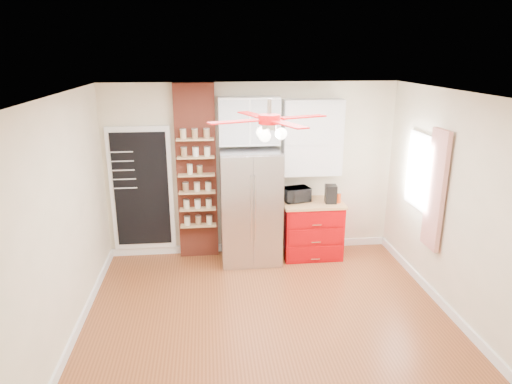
{
  "coord_description": "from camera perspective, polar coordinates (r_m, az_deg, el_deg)",
  "views": [
    {
      "loc": [
        -0.68,
        -4.88,
        3.13
      ],
      "look_at": [
        -0.05,
        0.9,
        1.33
      ],
      "focal_mm": 32.0,
      "sensor_mm": 36.0,
      "label": 1
    }
  ],
  "objects": [
    {
      "name": "toaster_oven",
      "position": [
        7.08,
        5.05,
        -0.3
      ],
      "size": [
        0.45,
        0.36,
        0.22
      ],
      "primitive_type": "imported",
      "rotation": [
        0.0,
        0.0,
        0.26
      ],
      "color": "black",
      "rests_on": "red_cabinet"
    },
    {
      "name": "pantry_jar_beans",
      "position": [
        6.88,
        -7.05,
        2.75
      ],
      "size": [
        0.09,
        0.09,
        0.12
      ],
      "primitive_type": "cylinder",
      "rotation": [
        0.0,
        0.0,
        -0.06
      ],
      "color": "olive",
      "rests_on": "brick_pillar"
    },
    {
      "name": "ceiling_fan",
      "position": [
        4.98,
        1.69,
        9.02
      ],
      "size": [
        1.4,
        1.4,
        0.44
      ],
      "color": "silver",
      "rests_on": "ceiling"
    },
    {
      "name": "upper_shelf_unit",
      "position": [
        7.03,
        7.06,
        6.77
      ],
      "size": [
        0.9,
        0.3,
        1.15
      ],
      "primitive_type": "cube",
      "color": "white",
      "rests_on": "wall_back"
    },
    {
      "name": "wall_front",
      "position": [
        3.46,
        6.21,
        -13.95
      ],
      "size": [
        4.5,
        0.02,
        2.7
      ],
      "primitive_type": "cube",
      "color": "beige",
      "rests_on": "floor"
    },
    {
      "name": "canister_right",
      "position": [
        7.23,
        9.59,
        -0.42
      ],
      "size": [
        0.14,
        0.14,
        0.15
      ],
      "primitive_type": "cylinder",
      "rotation": [
        0.0,
        0.0,
        0.33
      ],
      "color": "red",
      "rests_on": "red_cabinet"
    },
    {
      "name": "floor",
      "position": [
        5.84,
        1.48,
        -15.24
      ],
      "size": [
        4.5,
        4.5,
        0.0
      ],
      "primitive_type": "plane",
      "color": "brown",
      "rests_on": "ground"
    },
    {
      "name": "window",
      "position": [
        6.66,
        19.88,
        2.42
      ],
      "size": [
        0.04,
        0.75,
        1.05
      ],
      "primitive_type": "cube",
      "color": "white",
      "rests_on": "wall_right"
    },
    {
      "name": "coffee_maker",
      "position": [
        7.07,
        9.33,
        -0.25
      ],
      "size": [
        0.19,
        0.2,
        0.28
      ],
      "primitive_type": "cube",
      "rotation": [
        0.0,
        0.0,
        -0.11
      ],
      "color": "black",
      "rests_on": "red_cabinet"
    },
    {
      "name": "chalkboard",
      "position": [
        7.21,
        -14.11,
        0.3
      ],
      "size": [
        0.95,
        0.05,
        1.95
      ],
      "color": "white",
      "rests_on": "wall_back"
    },
    {
      "name": "red_cabinet",
      "position": [
        7.27,
        6.95,
        -4.58
      ],
      "size": [
        0.94,
        0.64,
        0.9
      ],
      "color": "#A80307",
      "rests_on": "floor"
    },
    {
      "name": "wall_back",
      "position": [
        7.14,
        -0.58,
        2.75
      ],
      "size": [
        4.5,
        0.02,
        2.7
      ],
      "primitive_type": "cube",
      "color": "beige",
      "rests_on": "floor"
    },
    {
      "name": "pantry_jar_oats",
      "position": [
        6.87,
        -8.27,
        2.81
      ],
      "size": [
        0.08,
        0.08,
        0.14
      ],
      "primitive_type": "cylinder",
      "rotation": [
        0.0,
        0.0,
        0.01
      ],
      "color": "beige",
      "rests_on": "brick_pillar"
    },
    {
      "name": "brick_pillar",
      "position": [
        7.03,
        -7.43,
        2.37
      ],
      "size": [
        0.6,
        0.16,
        2.7
      ],
      "primitive_type": "cube",
      "color": "brown",
      "rests_on": "floor"
    },
    {
      "name": "upper_glass_cabinet",
      "position": [
        6.81,
        -0.88,
        8.9
      ],
      "size": [
        0.9,
        0.35,
        0.7
      ],
      "primitive_type": "cube",
      "color": "white",
      "rests_on": "wall_back"
    },
    {
      "name": "fridge",
      "position": [
        6.92,
        -0.68,
        -1.84
      ],
      "size": [
        0.9,
        0.7,
        1.75
      ],
      "primitive_type": "cube",
      "color": "#A3A4A8",
      "rests_on": "floor"
    },
    {
      "name": "wall_right",
      "position": [
        5.97,
        23.54,
        -1.66
      ],
      "size": [
        0.02,
        4.0,
        2.7
      ],
      "primitive_type": "cube",
      "color": "beige",
      "rests_on": "floor"
    },
    {
      "name": "curtain",
      "position": [
        6.2,
        21.53,
        0.21
      ],
      "size": [
        0.06,
        0.4,
        1.55
      ],
      "primitive_type": "cube",
      "color": "red",
      "rests_on": "wall_right"
    },
    {
      "name": "wall_left",
      "position": [
        5.43,
        -22.7,
        -3.36
      ],
      "size": [
        0.02,
        4.0,
        2.7
      ],
      "primitive_type": "cube",
      "color": "beige",
      "rests_on": "floor"
    },
    {
      "name": "ceiling",
      "position": [
        4.95,
        1.72,
        12.18
      ],
      "size": [
        4.5,
        4.5,
        0.0
      ],
      "primitive_type": "plane",
      "color": "white",
      "rests_on": "wall_back"
    },
    {
      "name": "canister_left",
      "position": [
        7.12,
        10.14,
        -0.7
      ],
      "size": [
        0.11,
        0.11,
        0.16
      ],
      "primitive_type": "cylinder",
      "rotation": [
        0.0,
        0.0,
        -0.06
      ],
      "color": "#BC340A",
      "rests_on": "red_cabinet"
    }
  ]
}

